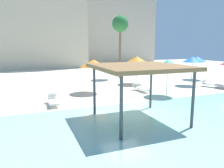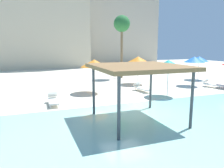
{
  "view_description": "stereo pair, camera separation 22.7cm",
  "coord_description": "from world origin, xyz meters",
  "px_view_note": "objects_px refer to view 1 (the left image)",
  "views": [
    {
      "loc": [
        -5.19,
        -10.96,
        3.74
      ],
      "look_at": [
        -0.02,
        2.0,
        1.3
      ],
      "focal_mm": 34.69,
      "sensor_mm": 36.0,
      "label": 1
    },
    {
      "loc": [
        -4.98,
        -11.04,
        3.74
      ],
      "look_at": [
        -0.02,
        2.0,
        1.3
      ],
      "focal_mm": 34.69,
      "sensor_mm": 36.0,
      "label": 2
    }
  ],
  "objects_px": {
    "beach_umbrella_blue_0": "(193,59)",
    "shade_pavilion": "(140,69)",
    "beach_umbrella_teal_7": "(168,64)",
    "lounge_chair_0": "(53,100)",
    "beach_umbrella_orange_2": "(94,63)",
    "lounge_chair_1": "(140,87)",
    "lounge_chair_2": "(211,84)",
    "beach_umbrella_blue_4": "(197,59)",
    "beach_umbrella_orange_1": "(137,60)",
    "palm_tree_0": "(120,26)"
  },
  "relations": [
    {
      "from": "beach_umbrella_teal_7",
      "to": "lounge_chair_0",
      "type": "distance_m",
      "value": 8.69
    },
    {
      "from": "beach_umbrella_blue_0",
      "to": "beach_umbrella_orange_2",
      "type": "relative_size",
      "value": 1.03
    },
    {
      "from": "beach_umbrella_blue_4",
      "to": "lounge_chair_1",
      "type": "distance_m",
      "value": 9.96
    },
    {
      "from": "beach_umbrella_orange_2",
      "to": "lounge_chair_2",
      "type": "xyz_separation_m",
      "value": [
        10.76,
        -1.75,
        -2.06
      ]
    },
    {
      "from": "beach_umbrella_orange_1",
      "to": "palm_tree_0",
      "type": "height_order",
      "value": "palm_tree_0"
    },
    {
      "from": "lounge_chair_0",
      "to": "shade_pavilion",
      "type": "bearing_deg",
      "value": 39.51
    },
    {
      "from": "beach_umbrella_blue_0",
      "to": "shade_pavilion",
      "type": "bearing_deg",
      "value": -143.52
    },
    {
      "from": "shade_pavilion",
      "to": "beach_umbrella_orange_2",
      "type": "distance_m",
      "value": 7.47
    },
    {
      "from": "beach_umbrella_blue_4",
      "to": "lounge_chair_0",
      "type": "height_order",
      "value": "beach_umbrella_blue_4"
    },
    {
      "from": "shade_pavilion",
      "to": "lounge_chair_1",
      "type": "xyz_separation_m",
      "value": [
        3.75,
        6.55,
        -2.34
      ]
    },
    {
      "from": "lounge_chair_0",
      "to": "beach_umbrella_teal_7",
      "type": "bearing_deg",
      "value": 88.9
    },
    {
      "from": "beach_umbrella_teal_7",
      "to": "beach_umbrella_blue_4",
      "type": "bearing_deg",
      "value": 34.98
    },
    {
      "from": "beach_umbrella_orange_1",
      "to": "beach_umbrella_teal_7",
      "type": "relative_size",
      "value": 1.0
    },
    {
      "from": "beach_umbrella_teal_7",
      "to": "palm_tree_0",
      "type": "bearing_deg",
      "value": 86.97
    },
    {
      "from": "beach_umbrella_blue_0",
      "to": "beach_umbrella_teal_7",
      "type": "distance_m",
      "value": 5.79
    },
    {
      "from": "beach_umbrella_blue_4",
      "to": "beach_umbrella_orange_1",
      "type": "bearing_deg",
      "value": -179.07
    },
    {
      "from": "shade_pavilion",
      "to": "palm_tree_0",
      "type": "distance_m",
      "value": 15.7
    },
    {
      "from": "shade_pavilion",
      "to": "beach_umbrella_orange_1",
      "type": "xyz_separation_m",
      "value": [
        5.14,
        9.85,
        -0.25
      ]
    },
    {
      "from": "lounge_chair_1",
      "to": "palm_tree_0",
      "type": "xyz_separation_m",
      "value": [
        1.55,
        7.82,
        5.77
      ]
    },
    {
      "from": "beach_umbrella_blue_4",
      "to": "lounge_chair_0",
      "type": "xyz_separation_m",
      "value": [
        -16.53,
        -5.16,
        -2.0
      ]
    },
    {
      "from": "beach_umbrella_orange_2",
      "to": "lounge_chair_1",
      "type": "relative_size",
      "value": 1.39
    },
    {
      "from": "beach_umbrella_orange_1",
      "to": "palm_tree_0",
      "type": "xyz_separation_m",
      "value": [
        0.16,
        4.52,
        3.68
      ]
    },
    {
      "from": "palm_tree_0",
      "to": "lounge_chair_2",
      "type": "bearing_deg",
      "value": -58.15
    },
    {
      "from": "beach_umbrella_teal_7",
      "to": "lounge_chair_1",
      "type": "distance_m",
      "value": 3.25
    },
    {
      "from": "beach_umbrella_blue_0",
      "to": "lounge_chair_1",
      "type": "bearing_deg",
      "value": -173.62
    },
    {
      "from": "beach_umbrella_teal_7",
      "to": "palm_tree_0",
      "type": "xyz_separation_m",
      "value": [
        0.53,
        10.07,
        3.66
      ]
    },
    {
      "from": "lounge_chair_2",
      "to": "beach_umbrella_blue_0",
      "type": "bearing_deg",
      "value": -164.89
    },
    {
      "from": "beach_umbrella_orange_2",
      "to": "lounge_chair_2",
      "type": "bearing_deg",
      "value": -9.24
    },
    {
      "from": "beach_umbrella_blue_0",
      "to": "lounge_chair_0",
      "type": "height_order",
      "value": "beach_umbrella_blue_0"
    },
    {
      "from": "beach_umbrella_orange_2",
      "to": "lounge_chair_1",
      "type": "height_order",
      "value": "beach_umbrella_orange_2"
    },
    {
      "from": "shade_pavilion",
      "to": "beach_umbrella_orange_1",
      "type": "bearing_deg",
      "value": 62.43
    },
    {
      "from": "shade_pavilion",
      "to": "beach_umbrella_blue_0",
      "type": "bearing_deg",
      "value": 36.48
    },
    {
      "from": "lounge_chair_0",
      "to": "lounge_chair_2",
      "type": "height_order",
      "value": "same"
    },
    {
      "from": "beach_umbrella_orange_1",
      "to": "lounge_chair_0",
      "type": "xyz_separation_m",
      "value": [
        -8.79,
        -5.03,
        -2.09
      ]
    },
    {
      "from": "beach_umbrella_blue_4",
      "to": "palm_tree_0",
      "type": "height_order",
      "value": "palm_tree_0"
    },
    {
      "from": "beach_umbrella_orange_2",
      "to": "palm_tree_0",
      "type": "bearing_deg",
      "value": 52.1
    },
    {
      "from": "palm_tree_0",
      "to": "shade_pavilion",
      "type": "bearing_deg",
      "value": -110.26
    },
    {
      "from": "beach_umbrella_orange_2",
      "to": "beach_umbrella_blue_4",
      "type": "height_order",
      "value": "beach_umbrella_orange_2"
    },
    {
      "from": "palm_tree_0",
      "to": "beach_umbrella_orange_2",
      "type": "bearing_deg",
      "value": -127.9
    },
    {
      "from": "beach_umbrella_blue_0",
      "to": "lounge_chair_2",
      "type": "bearing_deg",
      "value": -58.63
    },
    {
      "from": "beach_umbrella_orange_2",
      "to": "palm_tree_0",
      "type": "height_order",
      "value": "palm_tree_0"
    },
    {
      "from": "beach_umbrella_teal_7",
      "to": "palm_tree_0",
      "type": "height_order",
      "value": "palm_tree_0"
    },
    {
      "from": "shade_pavilion",
      "to": "beach_umbrella_blue_4",
      "type": "bearing_deg",
      "value": 37.74
    },
    {
      "from": "beach_umbrella_orange_1",
      "to": "lounge_chair_0",
      "type": "height_order",
      "value": "beach_umbrella_orange_1"
    },
    {
      "from": "beach_umbrella_orange_2",
      "to": "lounge_chair_2",
      "type": "height_order",
      "value": "beach_umbrella_orange_2"
    },
    {
      "from": "beach_umbrella_blue_0",
      "to": "lounge_chair_0",
      "type": "xyz_separation_m",
      "value": [
        -13.41,
        -2.4,
        -2.17
      ]
    },
    {
      "from": "lounge_chair_1",
      "to": "lounge_chair_2",
      "type": "bearing_deg",
      "value": 77.51
    },
    {
      "from": "beach_umbrella_orange_2",
      "to": "beach_umbrella_teal_7",
      "type": "xyz_separation_m",
      "value": [
        4.85,
        -3.16,
        0.05
      ]
    },
    {
      "from": "shade_pavilion",
      "to": "beach_umbrella_teal_7",
      "type": "xyz_separation_m",
      "value": [
        4.77,
        4.3,
        -0.23
      ]
    },
    {
      "from": "beach_umbrella_orange_1",
      "to": "shade_pavilion",
      "type": "bearing_deg",
      "value": -117.57
    }
  ]
}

